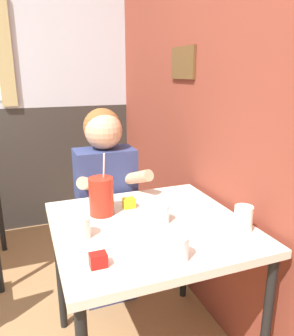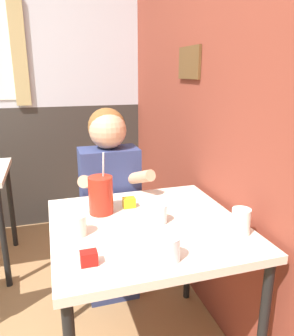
{
  "view_description": "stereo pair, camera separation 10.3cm",
  "coord_description": "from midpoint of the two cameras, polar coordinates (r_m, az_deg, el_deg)",
  "views": [
    {
      "loc": [
        0.22,
        -0.8,
        1.39
      ],
      "look_at": [
        0.76,
        0.61,
        0.95
      ],
      "focal_mm": 35.0,
      "sensor_mm": 36.0,
      "label": 1
    },
    {
      "loc": [
        0.32,
        -0.83,
        1.39
      ],
      "look_at": [
        0.76,
        0.61,
        0.95
      ],
      "focal_mm": 35.0,
      "sensor_mm": 36.0,
      "label": 2
    }
  ],
  "objects": [
    {
      "name": "person_seated",
      "position": [
        1.98,
        -8.61,
        -6.14
      ],
      "size": [
        0.42,
        0.41,
        1.2
      ],
      "color": "navy",
      "rests_on": "ground_plane"
    },
    {
      "name": "glass_center",
      "position": [
        1.43,
        14.44,
        -8.57
      ],
      "size": [
        0.08,
        0.08,
        0.11
      ],
      "color": "silver",
      "rests_on": "main_table"
    },
    {
      "name": "condiment_ketchup",
      "position": [
        1.19,
        -11.05,
        -15.51
      ],
      "size": [
        0.06,
        0.04,
        0.05
      ],
      "color": "#B7140F",
      "rests_on": "main_table"
    },
    {
      "name": "cocktail_pitcher",
      "position": [
        1.56,
        -9.85,
        -4.88
      ],
      "size": [
        0.12,
        0.12,
        0.3
      ],
      "color": "#B22819",
      "rests_on": "main_table"
    },
    {
      "name": "glass_near_pitcher",
      "position": [
        1.2,
        2.89,
        -13.72
      ],
      "size": [
        0.08,
        0.08,
        0.09
      ],
      "color": "silver",
      "rests_on": "main_table"
    },
    {
      "name": "brick_wall_right",
      "position": [
        2.13,
        4.87,
        15.16
      ],
      "size": [
        0.08,
        4.21,
        2.7
      ],
      "color": "brown",
      "rests_on": "ground_plane"
    },
    {
      "name": "glass_far_side",
      "position": [
        1.38,
        -13.62,
        -10.04
      ],
      "size": [
        0.08,
        0.08,
        0.09
      ],
      "color": "silver",
      "rests_on": "main_table"
    },
    {
      "name": "glass_by_brick",
      "position": [
        1.47,
        0.3,
        -7.92
      ],
      "size": [
        0.08,
        0.08,
        0.09
      ],
      "color": "silver",
      "rests_on": "main_table"
    },
    {
      "name": "condiment_mustard",
      "position": [
        1.63,
        -5.0,
        -6.11
      ],
      "size": [
        0.06,
        0.04,
        0.05
      ],
      "color": "yellow",
      "rests_on": "main_table"
    },
    {
      "name": "main_table",
      "position": [
        1.51,
        -1.54,
        -12.18
      ],
      "size": [
        0.84,
        0.82,
        0.75
      ],
      "color": "beige",
      "rests_on": "ground_plane"
    }
  ]
}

